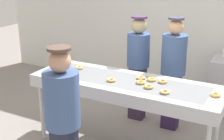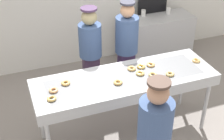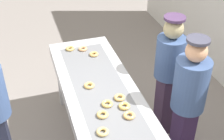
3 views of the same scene
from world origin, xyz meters
name	(u,v)px [view 1 (image 1 of 3)]	position (x,y,z in m)	size (l,w,h in m)	color
back_wall	(180,13)	(0.00, 2.34, 1.55)	(8.00, 0.12, 3.10)	white
fryer_conveyor	(125,87)	(0.00, 0.00, 0.91)	(2.49, 0.80, 1.00)	#B7BABF
glazed_donut_0	(54,70)	(-1.02, -0.15, 1.01)	(0.12, 0.12, 0.03)	#E1B862
glazed_donut_1	(141,82)	(0.22, -0.01, 1.01)	(0.12, 0.12, 0.03)	#E8BB61
glazed_donut_2	(216,95)	(1.12, 0.02, 1.01)	(0.12, 0.12, 0.03)	#EAB767
glazed_donut_3	(165,92)	(0.58, -0.16, 1.01)	(0.12, 0.12, 0.03)	#DBB96E
glazed_donut_4	(79,68)	(-0.79, 0.12, 1.01)	(0.12, 0.12, 0.03)	#E4B05E
glazed_donut_5	(163,81)	(0.45, 0.15, 1.01)	(0.12, 0.12, 0.03)	#EEB366
glazed_donut_6	(149,87)	(0.36, -0.10, 1.01)	(0.12, 0.12, 0.03)	#DCB464
glazed_donut_7	(141,78)	(0.16, 0.15, 1.01)	(0.12, 0.12, 0.03)	#E9B765
glazed_donut_8	(152,79)	(0.30, 0.15, 1.01)	(0.12, 0.12, 0.03)	#E6BA5C
glazed_donut_9	(64,68)	(-0.96, 0.01, 1.01)	(0.12, 0.12, 0.03)	#E9A86F
glazed_donut_10	(111,80)	(-0.15, -0.11, 1.01)	(0.12, 0.12, 0.03)	#E7B15D
worker_baker	(173,67)	(0.37, 0.84, 0.99)	(0.36, 0.36, 1.71)	#301E42
worker_assistant	(138,62)	(-0.21, 0.90, 0.97)	(0.35, 0.35, 1.68)	#37253D
customer_waiting	(63,116)	(-0.15, -1.14, 0.97)	(0.36, 0.36, 1.69)	#202439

